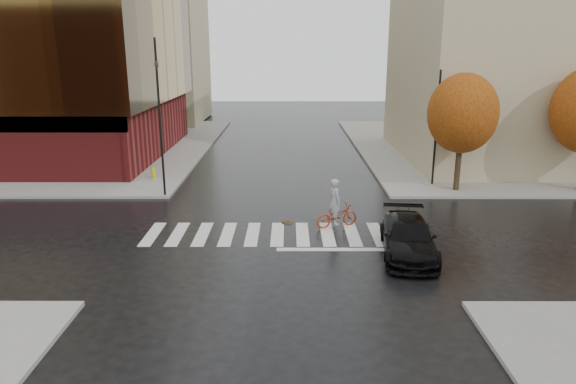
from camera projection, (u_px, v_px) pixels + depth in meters
The scene contains 13 objects.
ground at pixel (277, 238), 22.08m from camera, with size 120.00×120.00×0.00m, color black.
sidewalk_nw at pixel (29, 147), 42.31m from camera, with size 30.00×30.00×0.15m, color gray.
sidewalk_ne at pixel (537, 147), 42.25m from camera, with size 30.00×30.00×0.15m, color gray.
crosswalk at pixel (278, 234), 22.56m from camera, with size 12.00×3.00×0.01m, color silver.
building_ne_tan at pixel (524, 30), 35.96m from camera, with size 16.00×16.00×18.00m, color tan.
building_nw_far at pixel (135, 27), 55.00m from camera, with size 14.00×12.00×20.00m, color tan.
tree_ne_a at pixel (463, 114), 27.99m from camera, with size 3.80×3.80×6.50m.
sedan at pixel (408, 237), 20.14m from camera, with size 2.01×4.95×1.44m, color black.
cyclist at pixel (336, 211), 23.31m from camera, with size 2.11×1.37×2.27m.
traffic_light_nw at pixel (159, 106), 26.81m from camera, with size 0.25×0.23×8.28m.
traffic_light_ne at pixel (437, 122), 29.41m from camera, with size 0.16×0.18×6.60m.
fire_hydrant at pixel (153, 172), 31.58m from camera, with size 0.25×0.25×0.72m.
manhole at pixel (287, 223), 24.00m from camera, with size 0.57×0.57×0.01m, color #412C17.
Camera 1 is at (0.50, -20.72, 7.87)m, focal length 32.00 mm.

